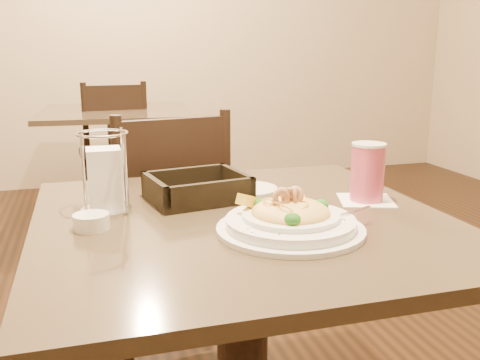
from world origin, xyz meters
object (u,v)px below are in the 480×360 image
object	(u,v)px
main_table	(242,315)
bread_basket	(197,191)
side_plate	(248,189)
butter_ramekin	(91,222)
pasta_bowl	(290,219)
background_table	(118,148)
drink_glass	(367,173)
napkin_caddy	(105,177)
dining_chair_far	(115,148)
dining_chair_near	(164,231)

from	to	relation	value
main_table	bread_basket	size ratio (longest dim) A/B	3.48
side_plate	butter_ramekin	distance (m)	0.45
main_table	pasta_bowl	size ratio (longest dim) A/B	2.69
background_table	drink_glass	xyz separation A→B (m)	(0.46, -2.26, 0.31)
side_plate	napkin_caddy	bearing A→B (deg)	-168.01
main_table	dining_chair_far	distance (m)	2.42
main_table	side_plate	size ratio (longest dim) A/B	5.85
main_table	pasta_bowl	bearing A→B (deg)	-62.68
dining_chair_near	butter_ramekin	world-z (taller)	dining_chair_near
dining_chair_far	drink_glass	distance (m)	2.44
side_plate	bread_basket	bearing A→B (deg)	-163.52
napkin_caddy	drink_glass	bearing A→B (deg)	-8.76
background_table	drink_glass	world-z (taller)	drink_glass
drink_glass	butter_ramekin	bearing A→B (deg)	-177.43
dining_chair_near	napkin_caddy	bearing A→B (deg)	60.26
main_table	pasta_bowl	world-z (taller)	pasta_bowl
pasta_bowl	bread_basket	bearing A→B (deg)	114.23
dining_chair_far	bread_basket	world-z (taller)	dining_chair_far
napkin_caddy	background_table	bearing A→B (deg)	85.86
pasta_bowl	background_table	bearing A→B (deg)	94.60
dining_chair_near	drink_glass	distance (m)	0.85
bread_basket	side_plate	distance (m)	0.15
background_table	dining_chair_far	size ratio (longest dim) A/B	1.03
background_table	napkin_caddy	world-z (taller)	napkin_caddy
bread_basket	butter_ramekin	size ratio (longest dim) A/B	3.48
main_table	butter_ramekin	size ratio (longest dim) A/B	12.10
background_table	dining_chair_near	xyz separation A→B (m)	(0.05, -1.59, -0.02)
background_table	dining_chair_far	distance (m)	0.11
drink_glass	butter_ramekin	world-z (taller)	drink_glass
drink_glass	bread_basket	distance (m)	0.42
side_plate	butter_ramekin	size ratio (longest dim) A/B	2.07
background_table	side_plate	xyz separation A→B (m)	(0.21, -2.09, 0.25)
dining_chair_far	side_plate	size ratio (longest dim) A/B	6.05
background_table	drink_glass	bearing A→B (deg)	-78.55
dining_chair_far	butter_ramekin	size ratio (longest dim) A/B	12.50
drink_glass	napkin_caddy	distance (m)	0.62
side_plate	dining_chair_far	bearing A→B (deg)	95.86
dining_chair_far	drink_glass	world-z (taller)	dining_chair_far
background_table	side_plate	distance (m)	2.12
dining_chair_near	side_plate	world-z (taller)	dining_chair_near
pasta_bowl	butter_ramekin	world-z (taller)	pasta_bowl
pasta_bowl	drink_glass	distance (m)	0.31
dining_chair_near	dining_chair_far	xyz separation A→B (m)	(-0.07, 1.70, 0.00)
main_table	dining_chair_far	world-z (taller)	dining_chair_far
dining_chair_near	dining_chair_far	bearing A→B (deg)	-97.39
butter_ramekin	pasta_bowl	bearing A→B (deg)	-18.88
drink_glass	side_plate	size ratio (longest dim) A/B	1.05
napkin_caddy	main_table	bearing A→B (deg)	-24.72
pasta_bowl	main_table	bearing A→B (deg)	117.32
dining_chair_far	butter_ramekin	distance (m)	2.43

